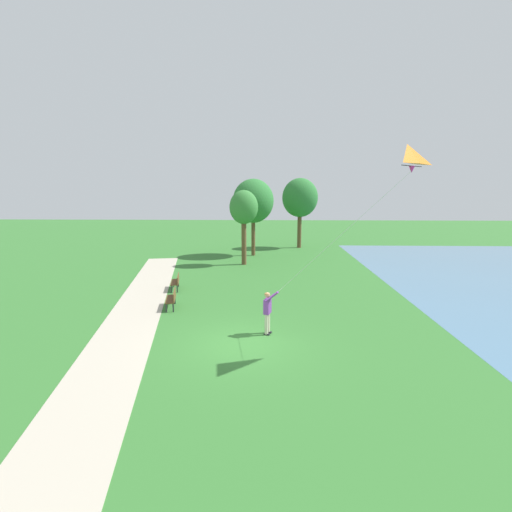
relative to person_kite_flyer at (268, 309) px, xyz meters
The scene contains 9 objects.
ground_plane 1.74m from the person_kite_flyer, 133.91° to the right, with size 120.00×120.00×0.00m, color #33702D.
walkway_path 6.17m from the person_kite_flyer, behind, with size 2.40×32.00×0.02m, color #B7AD99.
person_kite_flyer is the anchor object (origin of this frame).
flying_kite 7.43m from the person_kite_flyer, 17.47° to the right, with size 4.92×1.98×5.45m.
park_bench_near_walkway 5.76m from the person_kite_flyer, 145.30° to the left, with size 0.71×1.56×0.88m.
park_bench_far_walkway 8.60m from the person_kite_flyer, 128.61° to the left, with size 0.71×1.56×0.88m.
tree_horizon_far 19.05m from the person_kite_flyer, 94.09° to the left, with size 3.57×3.57×6.72m.
tree_behind_path 23.92m from the person_kite_flyer, 82.40° to the left, with size 3.53×2.93×6.93m.
tree_treeline_center 14.91m from the person_kite_flyer, 97.47° to the left, with size 2.19×1.89×5.75m.
Camera 1 is at (0.97, -13.43, 5.72)m, focal length 26.40 mm.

